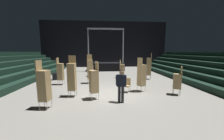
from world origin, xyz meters
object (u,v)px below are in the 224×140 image
chair_stack_aisle_right (142,75)px  chair_stack_front_left (44,85)px  chair_stack_mid_centre (149,66)px  chair_stack_rear_left (90,69)px  chair_stack_rear_right (94,81)px  chair_stack_rear_centre (177,81)px  stage_riser (106,66)px  chair_stack_mid_right (91,69)px  loose_chair_near_man (127,84)px  chair_stack_aisle_left (60,71)px  chair_stack_mid_left (72,76)px  man_with_tie (121,84)px  equipment_road_case (57,76)px  chair_stack_front_right (122,69)px

chair_stack_aisle_right → chair_stack_front_left: bearing=-95.2°
chair_stack_mid_centre → chair_stack_rear_left: bearing=122.2°
chair_stack_rear_right → chair_stack_rear_left: bearing=-14.3°
chair_stack_front_left → chair_stack_rear_centre: 7.49m
stage_riser → chair_stack_rear_left: bearing=-101.0°
chair_stack_mid_right → loose_chair_near_man: chair_stack_mid_right is taller
chair_stack_mid_right → chair_stack_rear_left: size_ratio=0.69×
chair_stack_mid_right → chair_stack_rear_left: 3.24m
chair_stack_mid_centre → chair_stack_aisle_left: chair_stack_mid_centre is taller
chair_stack_aisle_left → loose_chair_near_man: (5.05, -2.29, -0.58)m
stage_riser → chair_stack_mid_right: stage_riser is taller
stage_riser → chair_stack_mid_left: size_ratio=2.37×
man_with_tie → chair_stack_mid_right: (-2.23, 7.55, -0.16)m
chair_stack_mid_right → chair_stack_front_left: bearing=64.0°
chair_stack_rear_right → chair_stack_aisle_left: size_ratio=0.96×
chair_stack_rear_centre → stage_riser: bearing=46.0°
chair_stack_mid_left → equipment_road_case: bearing=-59.2°
man_with_tie → chair_stack_mid_centre: chair_stack_mid_centre is taller
chair_stack_front_left → chair_stack_rear_centre: chair_stack_front_left is taller
chair_stack_mid_left → chair_stack_front_right: bearing=-122.3°
stage_riser → chair_stack_front_right: bearing=-75.4°
loose_chair_near_man → chair_stack_aisle_right: bearing=-145.0°
chair_stack_rear_left → chair_stack_rear_centre: (5.71, -3.37, -0.34)m
chair_stack_mid_right → loose_chair_near_man: size_ratio=1.81×
chair_stack_front_left → chair_stack_mid_left: size_ratio=0.93×
chair_stack_rear_centre → equipment_road_case: chair_stack_rear_centre is taller
chair_stack_rear_left → chair_stack_front_right: bearing=-154.5°
stage_riser → equipment_road_case: stage_riser is taller
chair_stack_front_left → chair_stack_aisle_left: chair_stack_front_left is taller
chair_stack_aisle_left → chair_stack_front_right: bearing=116.8°
chair_stack_rear_right → chair_stack_rear_centre: bearing=-109.1°
stage_riser → chair_stack_rear_centre: size_ratio=3.26×
chair_stack_rear_centre → chair_stack_aisle_right: chair_stack_aisle_right is taller
chair_stack_mid_right → chair_stack_mid_left: bearing=69.3°
chair_stack_mid_centre → loose_chair_near_man: chair_stack_mid_centre is taller
chair_stack_aisle_right → loose_chair_near_man: size_ratio=2.44×
chair_stack_front_right → equipment_road_case: size_ratio=2.09×
chair_stack_front_right → chair_stack_aisle_right: 4.69m
stage_riser → chair_stack_aisle_left: 9.16m
chair_stack_rear_right → chair_stack_mid_centre: bearing=-68.3°
man_with_tie → chair_stack_mid_right: man_with_tie is taller
chair_stack_rear_centre → equipment_road_case: 10.46m
chair_stack_mid_right → chair_stack_rear_centre: chair_stack_rear_centre is taller
chair_stack_aisle_right → chair_stack_front_right: bearing=159.1°
chair_stack_aisle_right → equipment_road_case: 8.31m
chair_stack_front_right → chair_stack_aisle_right: chair_stack_aisle_right is taller
chair_stack_front_right → chair_stack_rear_left: size_ratio=0.76×
chair_stack_mid_centre → loose_chair_near_man: size_ratio=2.71×
chair_stack_rear_centre → chair_stack_rear_right: bearing=119.9°
chair_stack_front_right → chair_stack_mid_centre: bearing=87.1°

